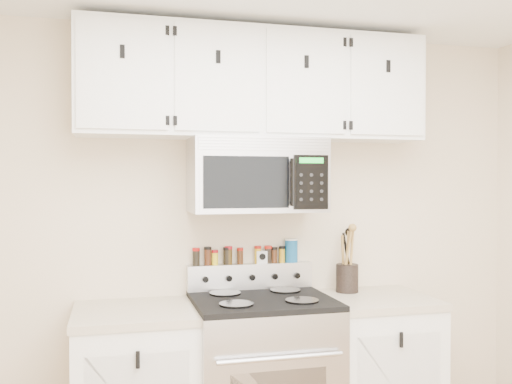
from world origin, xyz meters
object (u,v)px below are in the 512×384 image
at_px(range, 262,381).
at_px(utensil_crock, 347,276).
at_px(microwave, 257,175).
at_px(salt_canister, 291,250).

distance_m(range, utensil_crock, 0.81).
xyz_separation_m(range, microwave, (0.00, 0.13, 1.14)).
bearing_deg(range, utensil_crock, 17.01).
xyz_separation_m(range, salt_canister, (0.26, 0.28, 0.69)).
distance_m(utensil_crock, salt_canister, 0.37).
bearing_deg(microwave, range, -90.23).
distance_m(microwave, salt_canister, 0.55).
xyz_separation_m(utensil_crock, salt_canister, (-0.32, 0.10, 0.15)).
height_order(range, microwave, microwave).
xyz_separation_m(microwave, utensil_crock, (0.58, 0.05, -0.61)).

